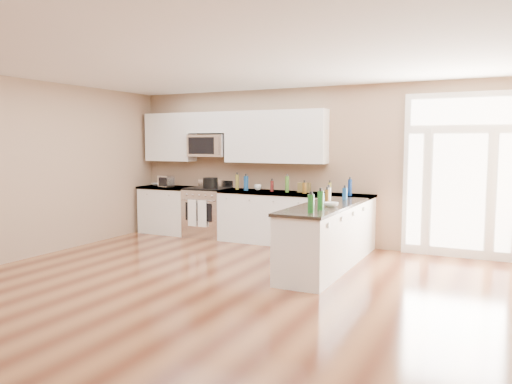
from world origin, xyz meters
The scene contains 18 objects.
ground centered at (0.00, 0.00, 0.00)m, with size 8.00×8.00×0.00m, color #532817.
room_shell centered at (0.00, 0.00, 1.71)m, with size 8.00×8.00×8.00m.
back_cabinet_left centered at (-2.87, 3.69, 0.44)m, with size 1.10×0.66×0.94m.
back_cabinet_right centered at (-0.16, 3.69, 0.44)m, with size 2.85×0.66×0.94m.
peninsula_cabinet centered at (0.93, 2.24, 0.43)m, with size 0.69×2.32×0.94m.
upper_cabinet_left centered at (-2.88, 3.83, 1.93)m, with size 1.04×0.33×0.95m, color white.
upper_cabinet_right centered at (-0.57, 3.83, 1.93)m, with size 1.94×0.33×0.95m, color white.
upper_cabinet_short centered at (-1.95, 3.83, 2.20)m, with size 0.82×0.33×0.40m, color white.
microwave centered at (-1.95, 3.80, 1.76)m, with size 0.78×0.41×0.42m.
entry_door centered at (2.55, 3.95, 1.30)m, with size 1.70×0.10×2.60m.
kitchen_range centered at (-1.93, 3.69, 0.48)m, with size 0.80×0.70×1.08m.
stockpot centered at (-1.82, 3.61, 1.06)m, with size 0.28×0.28×0.22m, color black.
toaster_oven centered at (-2.81, 3.56, 1.05)m, with size 0.27×0.21×0.23m, color silver.
cardboard_box centered at (0.01, 3.81, 1.03)m, with size 0.21×0.15×0.17m, color brown.
bowl_left centered at (-3.25, 3.80, 0.96)m, with size 0.18×0.18×0.04m, color white.
bowl_peninsula centered at (1.07, 2.07, 0.97)m, with size 0.19×0.19×0.06m, color white.
cup_counter centered at (-0.90, 3.79, 0.99)m, with size 0.13×0.13×0.11m, color white.
counter_bottles centered at (0.27, 2.93, 1.06)m, with size 2.41×2.40×0.28m.
Camera 1 is at (3.16, -4.47, 1.82)m, focal length 35.00 mm.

